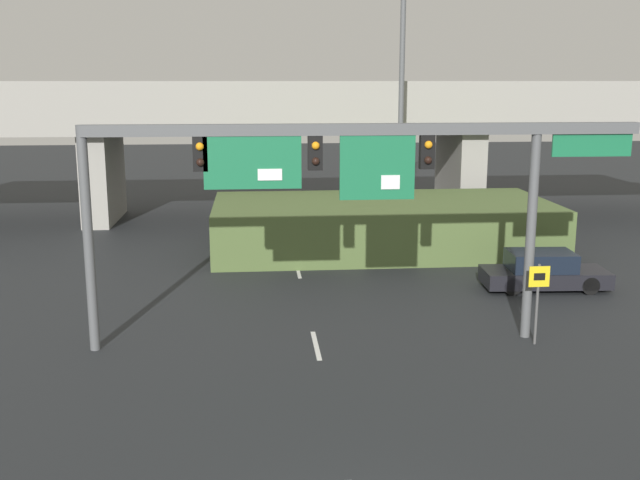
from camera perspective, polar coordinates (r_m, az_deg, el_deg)
The scene contains 7 objects.
lane_markings at distance 25.84m, azimuth -1.10°, elevation -4.74°, with size 0.14×45.65×0.01m.
signal_gantry at distance 20.85m, azimuth 1.97°, elevation 5.53°, with size 15.60×0.44×6.32m.
speed_limit_sign at distance 22.25m, azimuth 16.27°, elevation -3.86°, with size 0.60×0.11×2.38m.
highway_light_pole_near at distance 34.34m, azimuth 6.29°, elevation 14.17°, with size 0.70×0.36×16.77m.
overpass_bridge at distance 40.99m, azimuth -2.73°, elevation 9.05°, with size 46.14×7.03×7.43m.
grass_embankment at distance 33.67m, azimuth 4.73°, elevation 1.12°, with size 14.93×7.12×2.19m.
parked_sedan_near_right at distance 28.47m, azimuth 16.65°, elevation -2.32°, with size 4.58×2.04×1.39m.
Camera 1 is at (-1.69, -10.43, 7.49)m, focal length 42.00 mm.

